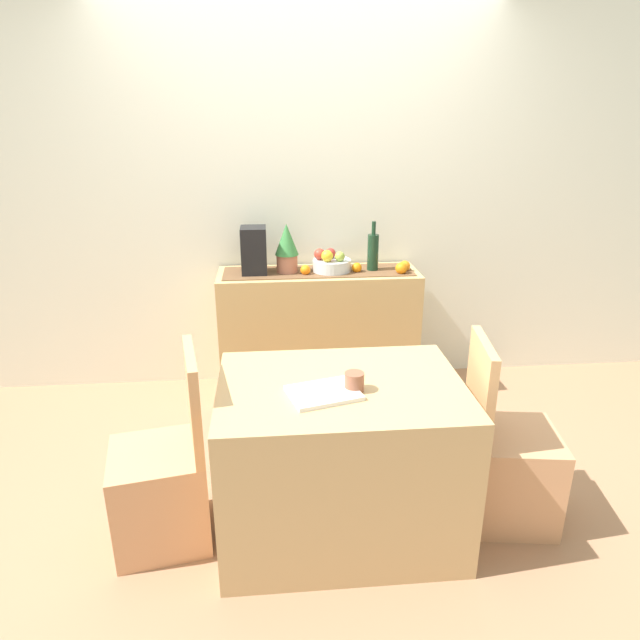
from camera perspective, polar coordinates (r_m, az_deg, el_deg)
The scene contains 21 objects.
ground_plane at distance 3.19m, azimuth -0.26°, elevation -14.86°, with size 6.40×6.40×0.02m, color #A37555.
room_wall_rear at distance 3.81m, azimuth -1.90°, elevation 13.16°, with size 6.40×0.06×2.70m, color silver.
sideboard_console at distance 3.80m, azimuth -0.15°, elevation -1.29°, with size 1.31×0.42×0.85m, color tan.
table_runner at distance 3.66m, azimuth -0.16°, elevation 4.96°, with size 1.23×0.32×0.01m, color brown.
fruit_bowl at distance 3.66m, azimuth 1.19°, elevation 5.60°, with size 0.25×0.25×0.07m, color silver.
apple_left at distance 3.59m, azimuth 2.03°, elevation 6.47°, with size 0.06×0.06×0.06m, color #92AA3E.
apple_center at distance 3.67m, azimuth 1.07°, elevation 6.80°, with size 0.07×0.07×0.07m, color #AE2D26.
apple_right at distance 3.63m, azimuth -0.03°, elevation 6.72°, with size 0.07×0.07×0.07m, color #AF3829.
apple_upper at distance 3.58m, azimuth 0.73°, elevation 6.53°, with size 0.07×0.07×0.07m, color gold.
wine_bottle at distance 3.68m, azimuth 5.41°, elevation 6.93°, with size 0.07×0.07×0.32m.
coffee_maker at distance 3.61m, azimuth -6.74°, elevation 7.02°, with size 0.16×0.18×0.30m, color black.
potted_plant at distance 3.61m, azimuth -3.41°, elevation 7.40°, with size 0.15×0.15×0.32m.
orange_loose_mid at distance 3.71m, azimuth 8.63°, elevation 5.47°, with size 0.07×0.07×0.07m, color orange.
orange_loose_near_bowl at distance 3.64m, azimuth 8.27°, elevation 5.23°, with size 0.08×0.08×0.08m, color orange.
orange_loose_end at distance 3.58m, azimuth -1.53°, elevation 5.11°, with size 0.07×0.07×0.07m, color orange.
orange_loose_far at distance 3.65m, azimuth 3.77°, elevation 5.34°, with size 0.07×0.07×0.07m, color orange.
dining_table at distance 2.60m, azimuth 2.06°, elevation -13.82°, with size 1.06×0.77×0.74m, color tan.
open_book at distance 2.32m, azimuth 0.37°, elevation -7.45°, with size 0.28×0.21×0.02m, color white.
coffee_cup at distance 2.34m, azimuth 3.51°, elevation -6.29°, with size 0.08×0.08×0.08m, color brown.
chair_near_window at distance 2.69m, azimuth -15.65°, elevation -16.01°, with size 0.47×0.47×0.90m.
chair_by_corner at distance 2.86m, azimuth 18.48°, elevation -14.02°, with size 0.45×0.45×0.90m.
Camera 1 is at (-0.23, -2.59, 1.83)m, focal length 31.45 mm.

